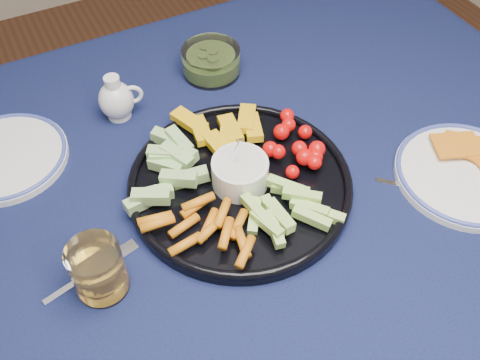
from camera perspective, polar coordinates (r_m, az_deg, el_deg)
name	(u,v)px	position (r m, az deg, el deg)	size (l,w,h in m)	color
dining_table	(181,231)	(1.00, -6.31, -5.44)	(1.67, 1.07, 0.75)	#4E2A1A
crudite_platter	(238,181)	(0.93, -0.18, -0.08)	(0.39, 0.39, 0.13)	black
creamer_pitcher	(117,100)	(1.08, -13.01, 8.36)	(0.09, 0.07, 0.10)	white
pickle_bowl	(211,62)	(1.17, -3.10, 12.43)	(0.12, 0.12, 0.06)	white
cheese_plate	(466,172)	(1.04, 22.95, 0.75)	(0.25, 0.25, 0.03)	white
juice_tumbler	(99,272)	(0.83, -14.82, -9.43)	(0.08, 0.08, 0.10)	white
fork_left	(100,267)	(0.88, -14.75, -8.97)	(0.16, 0.05, 0.00)	white
fork_right	(432,192)	(1.00, 19.79, -1.19)	(0.13, 0.13, 0.00)	white
side_plate_extra	(6,157)	(1.08, -23.73, 2.28)	(0.23, 0.23, 0.02)	white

